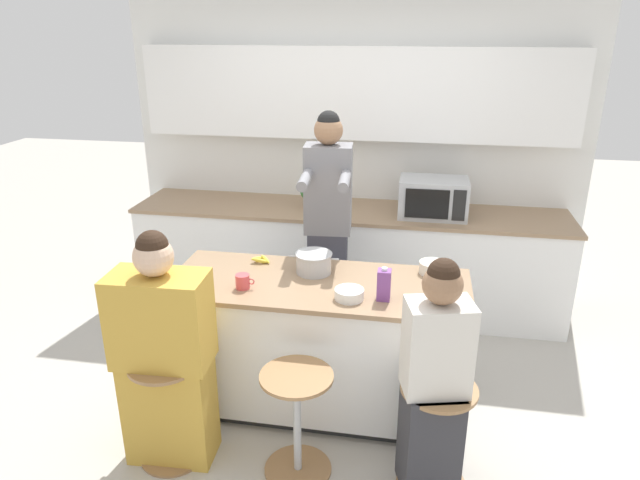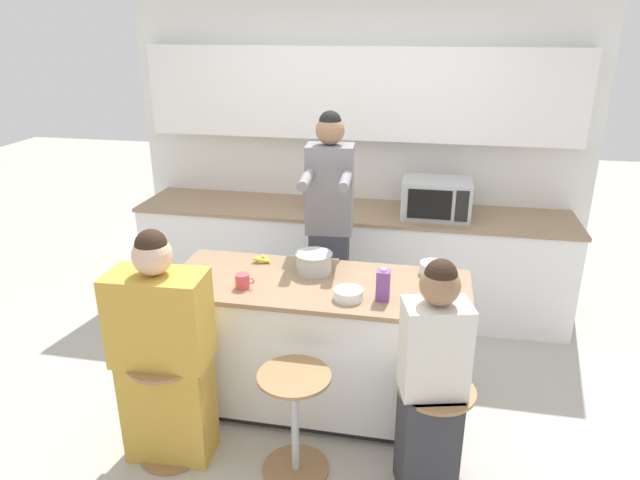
{
  "view_description": "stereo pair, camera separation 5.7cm",
  "coord_description": "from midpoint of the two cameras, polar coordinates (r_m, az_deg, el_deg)",
  "views": [
    {
      "loc": [
        0.58,
        -3.12,
        2.38
      ],
      "look_at": [
        0.0,
        0.07,
        1.13
      ],
      "focal_mm": 32.0,
      "sensor_mm": 36.0,
      "label": 1
    },
    {
      "loc": [
        0.63,
        -3.11,
        2.38
      ],
      "look_at": [
        0.0,
        0.07,
        1.13
      ],
      "focal_mm": 32.0,
      "sensor_mm": 36.0,
      "label": 2
    }
  ],
  "objects": [
    {
      "name": "microwave",
      "position": [
        4.69,
        10.91,
        4.18
      ],
      "size": [
        0.54,
        0.37,
        0.31
      ],
      "color": "#B2B5B7",
      "rests_on": "back_counter"
    },
    {
      "name": "bar_stool_rightmost",
      "position": [
        3.22,
        10.95,
        -18.22
      ],
      "size": [
        0.4,
        0.4,
        0.63
      ],
      "color": "#997047",
      "rests_on": "ground_plane"
    },
    {
      "name": "back_counter",
      "position": [
        4.97,
        2.44,
        -1.86
      ],
      "size": [
        3.65,
        0.69,
        0.9
      ],
      "color": "white",
      "rests_on": "ground_plane"
    },
    {
      "name": "ground_plane",
      "position": [
        3.97,
        -0.63,
        -15.87
      ],
      "size": [
        16.0,
        16.0,
        0.0
      ],
      "primitive_type": "plane",
      "color": "#B2ADA3"
    },
    {
      "name": "person_cooking",
      "position": [
        4.12,
        0.39,
        0.4
      ],
      "size": [
        0.37,
        0.59,
        1.83
      ],
      "rotation": [
        0.0,
        0.0,
        0.08
      ],
      "color": "#383842",
      "rests_on": "ground_plane"
    },
    {
      "name": "banana_bunch",
      "position": [
        3.8,
        -6.36,
        -1.95
      ],
      "size": [
        0.14,
        0.1,
        0.05
      ],
      "color": "yellow",
      "rests_on": "kitchen_island"
    },
    {
      "name": "cooking_pot",
      "position": [
        3.62,
        -1.09,
        -2.3
      ],
      "size": [
        0.32,
        0.24,
        0.13
      ],
      "color": "#B7BABC",
      "rests_on": "kitchen_island"
    },
    {
      "name": "bar_stool_center",
      "position": [
        3.26,
        -2.83,
        -17.28
      ],
      "size": [
        0.4,
        0.4,
        0.63
      ],
      "color": "#997047",
      "rests_on": "ground_plane"
    },
    {
      "name": "coffee_cup_near",
      "position": [
        3.45,
        -8.2,
        -4.13
      ],
      "size": [
        0.12,
        0.08,
        0.09
      ],
      "color": "#DB4C51",
      "rests_on": "kitchen_island"
    },
    {
      "name": "kitchen_island",
      "position": [
        3.72,
        -0.66,
        -10.34
      ],
      "size": [
        1.86,
        0.74,
        0.88
      ],
      "color": "black",
      "rests_on": "ground_plane"
    },
    {
      "name": "fruit_bowl",
      "position": [
        3.68,
        10.75,
        -2.73
      ],
      "size": [
        0.17,
        0.17,
        0.08
      ],
      "color": "silver",
      "rests_on": "kitchen_island"
    },
    {
      "name": "mixing_bowl_steel",
      "position": [
        3.3,
        2.44,
        -5.42
      ],
      "size": [
        0.17,
        0.17,
        0.06
      ],
      "color": "white",
      "rests_on": "kitchen_island"
    },
    {
      "name": "potted_plant",
      "position": [
        4.83,
        -1.32,
        4.74
      ],
      "size": [
        0.17,
        0.17,
        0.23
      ],
      "color": "#A86042",
      "rests_on": "back_counter"
    },
    {
      "name": "person_wrapped_blanket",
      "position": [
        3.31,
        -15.75,
        -11.27
      ],
      "size": [
        0.54,
        0.31,
        1.4
      ],
      "rotation": [
        0.0,
        0.0,
        0.05
      ],
      "color": "gold",
      "rests_on": "ground_plane"
    },
    {
      "name": "bar_stool_leftmost",
      "position": [
        3.46,
        -15.41,
        -15.48
      ],
      "size": [
        0.4,
        0.4,
        0.63
      ],
      "color": "#997047",
      "rests_on": "ground_plane"
    },
    {
      "name": "person_seated_near",
      "position": [
        3.04,
        10.76,
        -14.45
      ],
      "size": [
        0.37,
        0.33,
        1.35
      ],
      "rotation": [
        0.0,
        0.0,
        0.25
      ],
      "color": "#333338",
      "rests_on": "ground_plane"
    },
    {
      "name": "juice_carton",
      "position": [
        3.28,
        5.91,
        -4.46
      ],
      "size": [
        0.08,
        0.08,
        0.2
      ],
      "color": "#7A428E",
      "rests_on": "kitchen_island"
    },
    {
      "name": "wall_back",
      "position": [
        4.98,
        3.17,
        11.28
      ],
      "size": [
        3.93,
        0.22,
        2.7
      ],
      "color": "silver",
      "rests_on": "ground_plane"
    }
  ]
}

